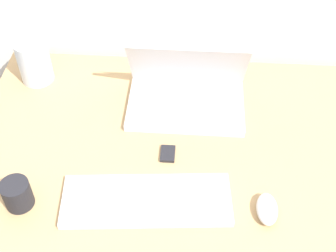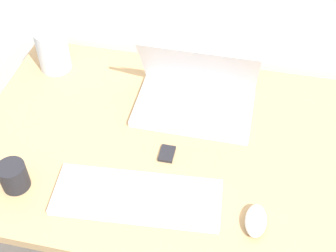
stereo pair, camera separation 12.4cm
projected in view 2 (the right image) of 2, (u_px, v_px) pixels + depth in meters
desk at (177, 165)px, 1.40m from camera, size 1.18×0.77×0.76m
laptop at (196, 94)px, 1.40m from camera, size 0.35×0.23×0.22m
keyboard at (137, 197)px, 1.19m from camera, size 0.44×0.19×0.02m
mouse at (256, 221)px, 1.13m from camera, size 0.05×0.09×0.04m
vase at (51, 43)px, 1.49m from camera, size 0.10×0.10×0.20m
mp3_player at (167, 154)px, 1.30m from camera, size 0.04×0.06×0.01m
mug at (14, 176)px, 1.20m from camera, size 0.07×0.07×0.08m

